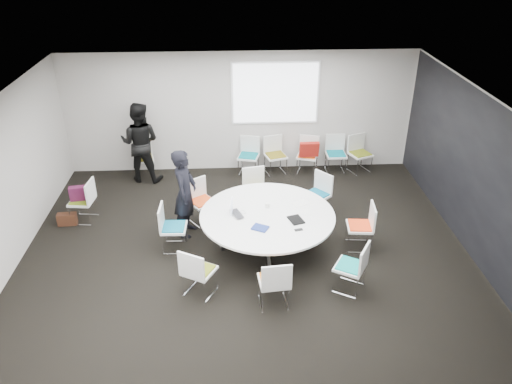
{
  "coord_description": "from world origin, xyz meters",
  "views": [
    {
      "loc": [
        -0.22,
        -7.43,
        5.28
      ],
      "look_at": [
        0.2,
        0.4,
        1.0
      ],
      "focal_mm": 35.0,
      "sensor_mm": 36.0,
      "label": 1
    }
  ],
  "objects_px": {
    "person_main": "(185,193)",
    "chair_person_back": "(144,165)",
    "chair_spare_left": "(84,208)",
    "chair_ring_a": "(359,234)",
    "chair_ring_c": "(256,197)",
    "chair_ring_f": "(199,280)",
    "maroon_bag": "(80,193)",
    "chair_ring_g": "(274,290)",
    "brown_bag": "(67,219)",
    "chair_ring_b": "(316,202)",
    "chair_ring_e": "(174,236)",
    "chair_back_e": "(359,161)",
    "chair_ring_d": "(202,209)",
    "chair_back_d": "(335,161)",
    "chair_ring_h": "(350,275)",
    "cup": "(267,205)",
    "chair_back_c": "(307,162)",
    "conference_table": "(267,222)",
    "chair_back_a": "(249,163)",
    "chair_back_b": "(275,162)",
    "person_back": "(140,142)",
    "laptop": "(240,214)"
  },
  "relations": [
    {
      "from": "person_main",
      "to": "maroon_bag",
      "type": "distance_m",
      "value": 2.17
    },
    {
      "from": "chair_ring_b",
      "to": "chair_spare_left",
      "type": "xyz_separation_m",
      "value": [
        -4.63,
        0.01,
        0.0
      ]
    },
    {
      "from": "chair_ring_g",
      "to": "maroon_bag",
      "type": "xyz_separation_m",
      "value": [
        -3.56,
        2.67,
        0.34
      ]
    },
    {
      "from": "cup",
      "to": "chair_ring_b",
      "type": "bearing_deg",
      "value": 40.84
    },
    {
      "from": "chair_back_b",
      "to": "chair_back_c",
      "type": "xyz_separation_m",
      "value": [
        0.75,
        -0.03,
        0.0
      ]
    },
    {
      "from": "chair_ring_c",
      "to": "chair_person_back",
      "type": "bearing_deg",
      "value": -45.42
    },
    {
      "from": "chair_back_e",
      "to": "chair_spare_left",
      "type": "relative_size",
      "value": 1.0
    },
    {
      "from": "chair_back_e",
      "to": "brown_bag",
      "type": "height_order",
      "value": "chair_back_e"
    },
    {
      "from": "chair_ring_b",
      "to": "chair_ring_e",
      "type": "height_order",
      "value": "same"
    },
    {
      "from": "chair_back_c",
      "to": "chair_ring_b",
      "type": "bearing_deg",
      "value": 105.19
    },
    {
      "from": "person_main",
      "to": "chair_person_back",
      "type": "bearing_deg",
      "value": 37.01
    },
    {
      "from": "person_back",
      "to": "person_main",
      "type": "bearing_deg",
      "value": 125.91
    },
    {
      "from": "chair_back_b",
      "to": "brown_bag",
      "type": "xyz_separation_m",
      "value": [
        -4.29,
        -2.07,
        -0.16
      ]
    },
    {
      "from": "chair_ring_f",
      "to": "chair_ring_h",
      "type": "height_order",
      "value": "same"
    },
    {
      "from": "chair_back_d",
      "to": "maroon_bag",
      "type": "relative_size",
      "value": 2.2
    },
    {
      "from": "chair_ring_f",
      "to": "maroon_bag",
      "type": "distance_m",
      "value": 3.38
    },
    {
      "from": "chair_ring_c",
      "to": "chair_back_a",
      "type": "distance_m",
      "value": 1.67
    },
    {
      "from": "chair_ring_f",
      "to": "chair_back_a",
      "type": "height_order",
      "value": "same"
    },
    {
      "from": "laptop",
      "to": "brown_bag",
      "type": "height_order",
      "value": "laptop"
    },
    {
      "from": "chair_person_back",
      "to": "person_main",
      "type": "distance_m",
      "value": 2.81
    },
    {
      "from": "chair_back_c",
      "to": "chair_ring_g",
      "type": "bearing_deg",
      "value": 93.51
    },
    {
      "from": "conference_table",
      "to": "chair_back_d",
      "type": "height_order",
      "value": "chair_back_d"
    },
    {
      "from": "chair_ring_b",
      "to": "cup",
      "type": "xyz_separation_m",
      "value": [
        -1.06,
        -0.92,
        0.5
      ]
    },
    {
      "from": "chair_ring_g",
      "to": "brown_bag",
      "type": "height_order",
      "value": "chair_ring_g"
    },
    {
      "from": "chair_ring_d",
      "to": "chair_back_d",
      "type": "distance_m",
      "value": 3.71
    },
    {
      "from": "chair_ring_e",
      "to": "brown_bag",
      "type": "height_order",
      "value": "chair_ring_e"
    },
    {
      "from": "person_back",
      "to": "chair_back_c",
      "type": "bearing_deg",
      "value": -168.73
    },
    {
      "from": "chair_ring_h",
      "to": "chair_ring_g",
      "type": "bearing_deg",
      "value": 134.3
    },
    {
      "from": "chair_ring_a",
      "to": "chair_spare_left",
      "type": "bearing_deg",
      "value": 82.39
    },
    {
      "from": "chair_ring_a",
      "to": "chair_ring_c",
      "type": "relative_size",
      "value": 1.0
    },
    {
      "from": "chair_ring_h",
      "to": "chair_spare_left",
      "type": "height_order",
      "value": "same"
    },
    {
      "from": "conference_table",
      "to": "chair_ring_g",
      "type": "xyz_separation_m",
      "value": [
        -0.0,
        -1.51,
        -0.28
      ]
    },
    {
      "from": "chair_ring_d",
      "to": "cup",
      "type": "distance_m",
      "value": 1.53
    },
    {
      "from": "chair_ring_a",
      "to": "chair_back_a",
      "type": "xyz_separation_m",
      "value": [
        -1.89,
        3.14,
        0.0
      ]
    },
    {
      "from": "chair_spare_left",
      "to": "chair_ring_c",
      "type": "bearing_deg",
      "value": -79.16
    },
    {
      "from": "chair_ring_d",
      "to": "chair_ring_h",
      "type": "relative_size",
      "value": 1.0
    },
    {
      "from": "person_back",
      "to": "cup",
      "type": "height_order",
      "value": "person_back"
    },
    {
      "from": "chair_spare_left",
      "to": "chair_person_back",
      "type": "relative_size",
      "value": 1.0
    },
    {
      "from": "chair_ring_f",
      "to": "chair_ring_g",
      "type": "bearing_deg",
      "value": 13.26
    },
    {
      "from": "chair_ring_e",
      "to": "maroon_bag",
      "type": "bearing_deg",
      "value": -117.92
    },
    {
      "from": "chair_ring_a",
      "to": "chair_ring_f",
      "type": "distance_m",
      "value": 3.06
    },
    {
      "from": "chair_ring_a",
      "to": "chair_back_c",
      "type": "xyz_separation_m",
      "value": [
        -0.51,
        3.11,
        0.0
      ]
    },
    {
      "from": "chair_back_c",
      "to": "brown_bag",
      "type": "distance_m",
      "value": 5.43
    },
    {
      "from": "cup",
      "to": "brown_bag",
      "type": "xyz_separation_m",
      "value": [
        -3.88,
        0.8,
        -0.66
      ]
    },
    {
      "from": "chair_ring_a",
      "to": "chair_ring_f",
      "type": "relative_size",
      "value": 1.0
    },
    {
      "from": "chair_person_back",
      "to": "chair_ring_f",
      "type": "bearing_deg",
      "value": 96.34
    },
    {
      "from": "chair_ring_a",
      "to": "person_main",
      "type": "bearing_deg",
      "value": 83.6
    },
    {
      "from": "chair_ring_h",
      "to": "maroon_bag",
      "type": "xyz_separation_m",
      "value": [
        -4.81,
        2.38,
        0.34
      ]
    },
    {
      "from": "chair_ring_g",
      "to": "chair_person_back",
      "type": "relative_size",
      "value": 1.0
    },
    {
      "from": "chair_ring_f",
      "to": "chair_back_a",
      "type": "relative_size",
      "value": 1.0
    }
  ]
}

